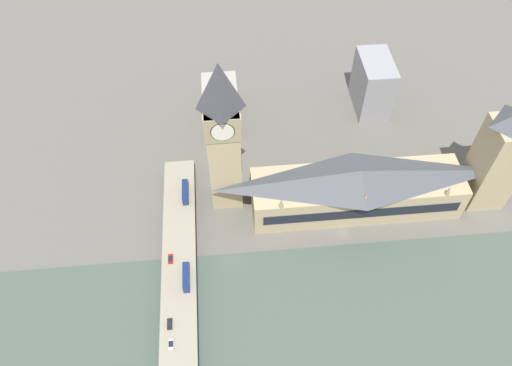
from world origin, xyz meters
TOP-DOWN VIEW (x-y plane):
  - ground_plane at (0.00, 0.00)m, footprint 600.00×600.00m
  - river_water at (-39.67, 0.00)m, footprint 67.33×360.00m
  - parliament_hall at (14.65, -8.00)m, footprint 23.77×92.79m
  - clock_tower at (25.07, 49.14)m, footprint 14.75×14.75m
  - victoria_tower at (14.71, -66.89)m, footprint 16.99×16.99m
  - road_bridge at (-39.67, 70.85)m, footprint 166.66×13.91m
  - double_decker_bus_lead at (-19.95, 67.61)m, footprint 11.58×2.55m
  - double_decker_bus_mid at (22.76, 67.80)m, footprint 11.67×2.63m
  - car_northbound_lead at (-45.69, 73.40)m, footprint 4.06×1.81m
  - car_northbound_tail at (-9.94, 74.15)m, footprint 4.35×1.91m
  - car_southbound_mid at (-37.94, 74.03)m, footprint 4.36×1.92m
  - city_block_west at (80.56, -30.51)m, footprint 27.47×16.06m
  - city_block_center at (74.90, 49.37)m, footprint 29.85×17.66m

SIDE VIEW (x-z plane):
  - ground_plane at x=0.00m, z-range 0.00..0.00m
  - river_water at x=-39.67m, z-range 0.00..0.30m
  - road_bridge at x=-39.67m, z-range 1.95..8.01m
  - car_northbound_lead at x=-45.69m, z-range 6.06..7.37m
  - car_northbound_tail at x=-9.94m, z-range 6.05..7.40m
  - car_southbound_mid at x=-37.94m, z-range 6.08..7.40m
  - double_decker_bus_mid at x=22.76m, z-range 6.31..11.16m
  - double_decker_bus_lead at x=-19.95m, z-range 6.31..11.27m
  - city_block_center at x=74.90m, z-range 0.00..21.16m
  - parliament_hall at x=14.65m, z-range -0.09..24.32m
  - city_block_west at x=80.56m, z-range 0.00..29.14m
  - victoria_tower at x=14.71m, z-range -2.00..55.65m
  - clock_tower at x=25.07m, z-range 2.18..78.74m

